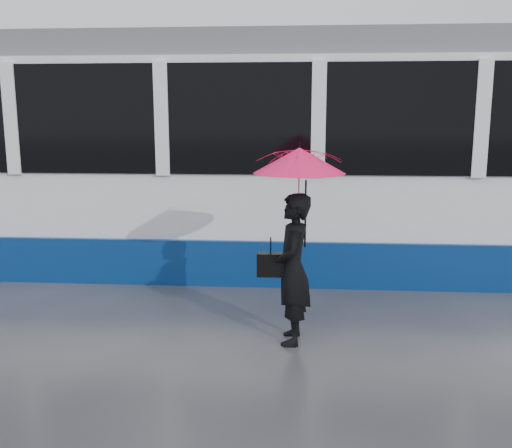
{
  "coord_description": "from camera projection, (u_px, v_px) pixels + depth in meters",
  "views": [
    {
      "loc": [
        1.26,
        -6.04,
        2.24
      ],
      "look_at": [
        0.81,
        -0.04,
        1.1
      ],
      "focal_mm": 40.0,
      "sensor_mm": 36.0,
      "label": 1
    }
  ],
  "objects": [
    {
      "name": "ground",
      "position": [
        185.0,
        318.0,
        6.42
      ],
      "size": [
        90.0,
        90.0,
        0.0
      ],
      "primitive_type": "plane",
      "color": "#28282D",
      "rests_on": "ground"
    },
    {
      "name": "rails",
      "position": [
        217.0,
        262.0,
        8.87
      ],
      "size": [
        34.0,
        1.51,
        0.02
      ],
      "color": "#3F3D38",
      "rests_on": "ground"
    },
    {
      "name": "tram",
      "position": [
        349.0,
        158.0,
        8.42
      ],
      "size": [
        26.0,
        2.56,
        3.35
      ],
      "color": "white",
      "rests_on": "ground"
    },
    {
      "name": "woman",
      "position": [
        293.0,
        269.0,
        5.62
      ],
      "size": [
        0.36,
        0.55,
        1.51
      ],
      "primitive_type": "imported",
      "rotation": [
        0.0,
        0.0,
        -1.57
      ],
      "color": "black",
      "rests_on": "ground"
    },
    {
      "name": "umbrella",
      "position": [
        299.0,
        178.0,
        5.45
      ],
      "size": [
        0.89,
        0.89,
        1.02
      ],
      "rotation": [
        0.0,
        0.0,
        0.0
      ],
      "color": "#E7137E",
      "rests_on": "ground"
    },
    {
      "name": "handbag",
      "position": [
        271.0,
        265.0,
        5.65
      ],
      "size": [
        0.27,
        0.12,
        0.41
      ],
      "rotation": [
        0.0,
        0.0,
        0.0
      ],
      "color": "black",
      "rests_on": "ground"
    }
  ]
}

